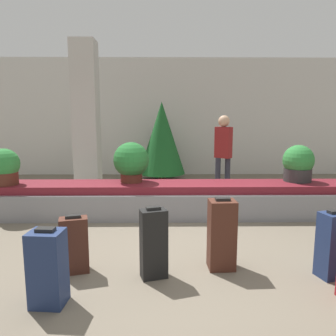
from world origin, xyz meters
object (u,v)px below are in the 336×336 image
potted_plant_1 (131,162)px  potted_plant_0 (298,164)px  suitcase_2 (154,244)px  pillar (86,118)px  suitcase_1 (74,245)px  suitcase_5 (332,245)px  suitcase_4 (222,234)px  potted_plant_2 (4,167)px  decorated_tree (162,138)px  traveler_0 (223,148)px  suitcase_0 (48,268)px

potted_plant_1 → potted_plant_0: bearing=0.5°
suitcase_2 → pillar: bearing=94.7°
pillar → suitcase_1: pillar is taller
suitcase_5 → potted_plant_0: potted_plant_0 is taller
pillar → suitcase_2: pillar is taller
suitcase_4 → potted_plant_2: 3.70m
suitcase_1 → suitcase_4: bearing=-12.1°
potted_plant_1 → suitcase_5: bearing=-45.0°
pillar → potted_plant_1: (1.12, -1.72, -0.71)m
pillar → potted_plant_1: size_ratio=4.79×
suitcase_4 → decorated_tree: 5.04m
suitcase_1 → traveler_0: 4.04m
potted_plant_1 → potted_plant_2: 2.02m
pillar → potted_plant_2: (-0.89, -1.92, -0.77)m
suitcase_5 → potted_plant_0: (0.55, 2.28, 0.50)m
suitcase_0 → suitcase_5: suitcase_5 is taller
decorated_tree → potted_plant_2: bearing=-128.9°
pillar → suitcase_5: bearing=-49.7°
suitcase_4 → potted_plant_1: potted_plant_1 is taller
suitcase_2 → decorated_tree: size_ratio=0.37×
decorated_tree → suitcase_5: bearing=-71.2°
suitcase_1 → suitcase_2: bearing=-23.2°
suitcase_2 → potted_plant_2: 3.22m
pillar → traveler_0: bearing=-9.7°
suitcase_4 → potted_plant_2: size_ratio=1.35×
pillar → decorated_tree: size_ratio=1.60×
suitcase_5 → suitcase_0: bearing=173.7°
suitcase_1 → suitcase_2: size_ratio=0.84×
potted_plant_0 → potted_plant_2: potted_plant_0 is taller
suitcase_5 → suitcase_2: bearing=163.5°
pillar → suitcase_0: pillar is taller
pillar → potted_plant_1: pillar is taller
suitcase_0 → suitcase_1: 0.61m
decorated_tree → traveler_0: bearing=-53.0°
pillar → potted_plant_0: size_ratio=5.20×
suitcase_4 → suitcase_5: size_ratio=1.11×
suitcase_0 → traveler_0: size_ratio=0.42×
suitcase_2 → potted_plant_0: 3.31m
suitcase_4 → potted_plant_0: size_ratio=1.28×
suitcase_4 → potted_plant_1: (-1.16, 2.04, 0.51)m
suitcase_4 → decorated_tree: size_ratio=0.39×
suitcase_4 → traveler_0: bearing=77.1°
potted_plant_0 → suitcase_4: bearing=-128.4°
potted_plant_2 → decorated_tree: size_ratio=0.29×
suitcase_4 → potted_plant_1: size_ratio=1.18×
potted_plant_0 → potted_plant_2: bearing=-177.3°
suitcase_1 → suitcase_5: (2.65, -0.14, 0.04)m
suitcase_2 → suitcase_5: 1.81m
traveler_0 → decorated_tree: size_ratio=0.83×
pillar → decorated_tree: 2.06m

